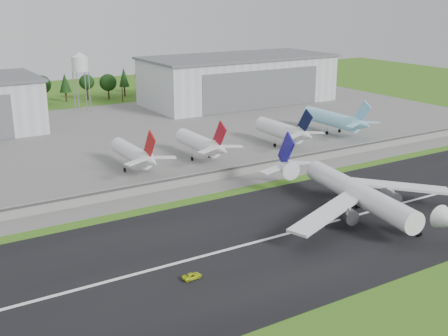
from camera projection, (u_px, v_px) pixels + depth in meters
ground at (349, 239)px, 134.22m from camera, size 600.00×600.00×0.00m
runway at (321, 225)px, 142.36m from camera, size 320.00×60.00×0.10m
runway_centerline at (321, 225)px, 142.34m from camera, size 220.00×1.00×0.02m
apron at (145, 136)px, 232.03m from camera, size 320.00×150.00×0.10m
blast_fence at (228, 173)px, 178.52m from camera, size 240.00×0.61×3.50m
hangar_east at (238, 79)px, 302.37m from camera, size 102.00×47.00×25.20m
water_tower at (80, 62)px, 275.32m from camera, size 8.40×8.40×29.40m
utility_poles at (84, 106)px, 297.27m from camera, size 230.00×3.00×12.00m
treeline at (75, 101)px, 309.49m from camera, size 320.00×16.00×22.00m
main_airliner at (360, 199)px, 146.83m from camera, size 56.45×59.10×18.17m
ground_vehicle at (192, 276)px, 115.06m from camera, size 4.36×2.25×1.17m
parked_jet_red_a at (136, 154)px, 183.77m from camera, size 7.36×31.29×16.51m
parked_jet_red_b at (203, 144)px, 196.34m from camera, size 7.36×31.29×16.62m
parked_jet_navy at (285, 131)px, 214.28m from camera, size 7.36×31.29×16.82m
parked_jet_skyblue at (336, 120)px, 233.73m from camera, size 7.36×37.29×16.82m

